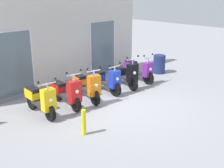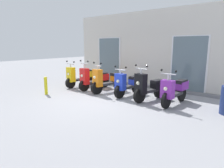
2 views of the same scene
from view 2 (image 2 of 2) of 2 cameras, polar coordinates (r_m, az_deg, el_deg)
ground_plane at (r=7.04m, az=-3.75°, el=-4.64°), size 40.00×40.00×0.00m
storefront_facade at (r=9.32m, az=9.64°, el=9.43°), size 7.98×0.50×3.43m
scooter_yellow at (r=9.29m, az=-9.42°, el=2.20°), size 0.60×1.60×1.24m
scooter_red at (r=8.61m, az=-5.31°, el=1.56°), size 0.57×1.64×1.31m
scooter_orange at (r=8.04m, az=-1.34°, el=1.14°), size 0.66×1.66×1.27m
scooter_blue at (r=7.53m, az=4.73°, el=0.06°), size 0.57×1.57×1.19m
scooter_black at (r=6.97m, az=10.77°, el=-0.84°), size 0.67×1.54×1.30m
scooter_purple at (r=6.68m, az=17.80°, el=-1.66°), size 0.54×1.63×1.21m
curb_bollard at (r=8.15m, az=-18.67°, el=-0.48°), size 0.12×0.12×0.70m
traffic_cone at (r=10.59m, az=-12.48°, el=1.97°), size 0.32×0.32×0.52m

